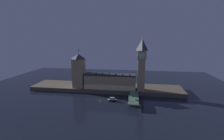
# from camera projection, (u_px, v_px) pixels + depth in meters

# --- Properties ---
(ground_plane) EXTENTS (400.00, 400.00, 0.00)m
(ground_plane) POSITION_uv_depth(u_px,v_px,m) (100.00, 99.00, 204.80)
(ground_plane) COLOR black
(embankment) EXTENTS (220.00, 42.00, 5.70)m
(embankment) POSITION_uv_depth(u_px,v_px,m) (106.00, 88.00, 242.14)
(embankment) COLOR brown
(embankment) RESTS_ON ground_plane
(parliament_hall) EXTENTS (71.33, 16.35, 25.19)m
(parliament_hall) POSITION_uv_depth(u_px,v_px,m) (110.00, 81.00, 228.25)
(parliament_hall) COLOR tan
(parliament_hall) RESTS_ON embankment
(clock_tower) EXTENTS (11.72, 11.83, 71.02)m
(clock_tower) POSITION_uv_depth(u_px,v_px,m) (142.00, 63.00, 214.76)
(clock_tower) COLOR tan
(clock_tower) RESTS_ON embankment
(victoria_tower) EXTENTS (15.79, 15.79, 54.17)m
(victoria_tower) POSITION_uv_depth(u_px,v_px,m) (79.00, 71.00, 233.07)
(victoria_tower) COLOR tan
(victoria_tower) RESTS_ON embankment
(bridge) EXTENTS (11.60, 46.00, 6.81)m
(bridge) POSITION_uv_depth(u_px,v_px,m) (134.00, 99.00, 192.95)
(bridge) COLOR #476656
(bridge) RESTS_ON ground_plane
(car_northbound_lead) EXTENTS (1.89, 3.94, 1.36)m
(car_northbound_lead) POSITION_uv_depth(u_px,v_px,m) (132.00, 96.00, 195.26)
(car_northbound_lead) COLOR white
(car_northbound_lead) RESTS_ON bridge
(car_southbound_lead) EXTENTS (2.01, 4.07, 1.47)m
(car_southbound_lead) POSITION_uv_depth(u_px,v_px,m) (136.00, 100.00, 182.03)
(car_southbound_lead) COLOR yellow
(car_southbound_lead) RESTS_ON bridge
(pedestrian_near_rail) EXTENTS (0.38, 0.38, 1.66)m
(pedestrian_near_rail) POSITION_uv_depth(u_px,v_px,m) (129.00, 100.00, 179.57)
(pedestrian_near_rail) COLOR black
(pedestrian_near_rail) RESTS_ON bridge
(pedestrian_mid_walk) EXTENTS (0.38, 0.38, 1.74)m
(pedestrian_mid_walk) POSITION_uv_depth(u_px,v_px,m) (138.00, 97.00, 188.38)
(pedestrian_mid_walk) COLOR black
(pedestrian_mid_walk) RESTS_ON bridge
(pedestrian_far_rail) EXTENTS (0.38, 0.38, 1.77)m
(pedestrian_far_rail) POSITION_uv_depth(u_px,v_px,m) (130.00, 93.00, 204.12)
(pedestrian_far_rail) COLOR black
(pedestrian_far_rail) RESTS_ON bridge
(street_lamp_near) EXTENTS (1.34, 0.60, 6.60)m
(street_lamp_near) POSITION_uv_depth(u_px,v_px,m) (128.00, 98.00, 178.29)
(street_lamp_near) COLOR #2D3333
(street_lamp_near) RESTS_ON bridge
(boat_upstream) EXTENTS (12.80, 5.30, 4.71)m
(boat_upstream) POSITION_uv_depth(u_px,v_px,m) (112.00, 100.00, 197.40)
(boat_upstream) COLOR #1E2842
(boat_upstream) RESTS_ON ground_plane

